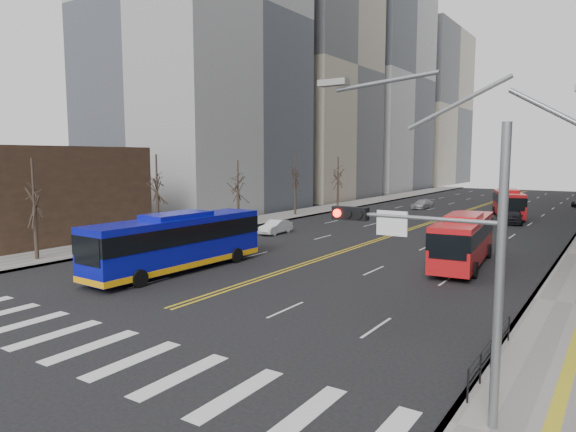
# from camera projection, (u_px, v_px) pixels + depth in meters

# --- Properties ---
(ground) EXTENTS (220.00, 220.00, 0.00)m
(ground) POSITION_uv_depth(u_px,v_px,m) (72.00, 341.00, 20.06)
(ground) COLOR black
(sidewalk_left) EXTENTS (5.00, 130.00, 0.15)m
(sidewalk_left) POSITION_uv_depth(u_px,v_px,m) (309.00, 212.00, 66.36)
(sidewalk_left) COLOR slate
(sidewalk_left) RESTS_ON ground
(crosswalk) EXTENTS (26.70, 4.00, 0.01)m
(crosswalk) POSITION_uv_depth(u_px,v_px,m) (72.00, 340.00, 20.06)
(crosswalk) COLOR silver
(crosswalk) RESTS_ON ground
(centerline) EXTENTS (0.55, 100.00, 0.01)m
(centerline) POSITION_uv_depth(u_px,v_px,m) (459.00, 213.00, 65.59)
(centerline) COLOR gold
(centerline) RESTS_ON ground
(office_towers) EXTENTS (83.00, 134.00, 58.00)m
(office_towers) POSITION_uv_depth(u_px,v_px,m) (492.00, 40.00, 73.95)
(office_towers) COLOR #98989A
(office_towers) RESTS_ON ground
(storefront) EXTENTS (14.00, 18.00, 8.00)m
(storefront) POSITION_uv_depth(u_px,v_px,m) (13.00, 194.00, 43.78)
(storefront) COLOR #322019
(storefront) RESTS_ON ground
(signal_mast) EXTENTS (5.37, 0.37, 9.39)m
(signal_mast) POSITION_uv_depth(u_px,v_px,m) (444.00, 244.00, 13.59)
(signal_mast) COLOR gray
(signal_mast) RESTS_ON ground
(pedestrian_railing) EXTENTS (0.06, 6.06, 1.02)m
(pedestrian_railing) POSITION_uv_depth(u_px,v_px,m) (492.00, 348.00, 17.08)
(pedestrian_railing) COLOR black
(pedestrian_railing) RESTS_ON sidewalk_right
(street_trees) EXTENTS (35.20, 47.20, 7.60)m
(street_trees) POSITION_uv_depth(u_px,v_px,m) (334.00, 179.00, 52.04)
(street_trees) COLOR #2E231C
(street_trees) RESTS_ON ground
(blue_bus) EXTENTS (3.19, 12.78, 3.68)m
(blue_bus) POSITION_uv_depth(u_px,v_px,m) (178.00, 241.00, 32.07)
(blue_bus) COLOR #0B0FA8
(blue_bus) RESTS_ON ground
(red_bus_near) EXTENTS (3.59, 10.99, 3.43)m
(red_bus_near) POSITION_uv_depth(u_px,v_px,m) (463.00, 237.00, 33.67)
(red_bus_near) COLOR red
(red_bus_near) RESTS_ON ground
(red_bus_far) EXTENTS (5.50, 10.84, 3.37)m
(red_bus_far) POSITION_uv_depth(u_px,v_px,m) (508.00, 202.00, 60.13)
(red_bus_far) COLOR red
(red_bus_far) RESTS_ON ground
(car_white) EXTENTS (1.49, 4.00, 1.31)m
(car_white) POSITION_uv_depth(u_px,v_px,m) (276.00, 227.00, 47.82)
(car_white) COLOR silver
(car_white) RESTS_ON ground
(car_dark_mid) EXTENTS (2.49, 4.78, 1.55)m
(car_dark_mid) POSITION_uv_depth(u_px,v_px,m) (514.00, 217.00, 54.90)
(car_dark_mid) COLOR black
(car_dark_mid) RESTS_ON ground
(car_silver) EXTENTS (2.35, 4.59, 1.28)m
(car_silver) POSITION_uv_depth(u_px,v_px,m) (422.00, 204.00, 70.99)
(car_silver) COLOR #9C9BA0
(car_silver) RESTS_ON ground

